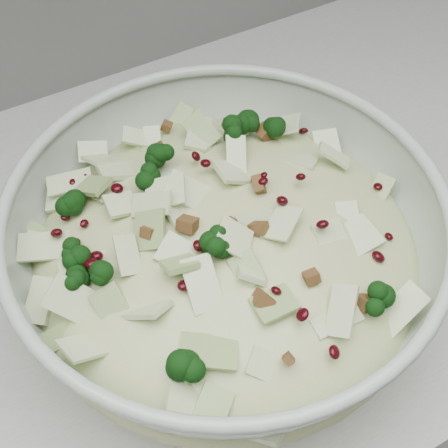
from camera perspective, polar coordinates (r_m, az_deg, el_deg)
name	(u,v)px	position (r m, az deg, el deg)	size (l,w,h in m)	color
mixing_bowl	(226,256)	(0.53, 0.15, -2.95)	(0.41, 0.41, 0.14)	#A3B4A8
salad	(226,239)	(0.51, 0.16, -1.43)	(0.42, 0.42, 0.14)	beige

